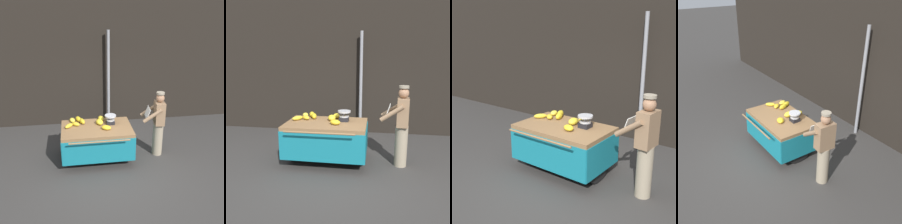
# 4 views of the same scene
# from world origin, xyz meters

# --- Properties ---
(ground_plane) EXTENTS (60.00, 60.00, 0.00)m
(ground_plane) POSITION_xyz_m (0.00, 0.00, 0.00)
(ground_plane) COLOR #383533
(back_wall) EXTENTS (16.00, 0.24, 4.07)m
(back_wall) POSITION_xyz_m (0.00, 3.11, 2.04)
(back_wall) COLOR black
(back_wall) RESTS_ON ground
(street_pole) EXTENTS (0.09, 0.09, 3.00)m
(street_pole) POSITION_xyz_m (0.22, 2.78, 1.50)
(street_pole) COLOR gray
(street_pole) RESTS_ON ground
(banana_cart) EXTENTS (1.74, 1.30, 0.90)m
(banana_cart) POSITION_xyz_m (-0.37, 0.63, 0.67)
(banana_cart) COLOR olive
(banana_cart) RESTS_ON ground
(weighing_scale) EXTENTS (0.28, 0.28, 0.24)m
(weighing_scale) POSITION_xyz_m (-0.00, 0.79, 1.02)
(weighing_scale) COLOR black
(weighing_scale) RESTS_ON banana_cart
(banana_bunch_0) EXTENTS (0.29, 0.26, 0.10)m
(banana_bunch_0) POSITION_xyz_m (-0.15, 0.48, 0.96)
(banana_bunch_0) COLOR gold
(banana_bunch_0) RESTS_ON banana_cart
(banana_bunch_1) EXTENTS (0.20, 0.28, 0.12)m
(banana_bunch_1) POSITION_xyz_m (-0.79, 1.06, 0.97)
(banana_bunch_1) COLOR gold
(banana_bunch_1) RESTS_ON banana_cart
(banana_bunch_2) EXTENTS (0.25, 0.27, 0.10)m
(banana_bunch_2) POSITION_xyz_m (-1.04, 0.72, 0.95)
(banana_bunch_2) COLOR gold
(banana_bunch_2) RESTS_ON banana_cart
(banana_bunch_3) EXTENTS (0.16, 0.25, 0.11)m
(banana_bunch_3) POSITION_xyz_m (-0.21, 1.04, 0.96)
(banana_bunch_3) COLOR yellow
(banana_bunch_3) RESTS_ON banana_cart
(banana_bunch_4) EXTENTS (0.18, 0.24, 0.10)m
(banana_bunch_4) POSITION_xyz_m (-0.95, 1.05, 0.95)
(banana_bunch_4) COLOR yellow
(banana_bunch_4) RESTS_ON banana_cart
(banana_bunch_5) EXTENTS (0.18, 0.28, 0.12)m
(banana_bunch_5) POSITION_xyz_m (-0.71, 0.91, 0.97)
(banana_bunch_5) COLOR gold
(banana_bunch_5) RESTS_ON banana_cart
(banana_bunch_6) EXTENTS (0.21, 0.28, 0.13)m
(banana_bunch_6) POSITION_xyz_m (-0.27, 0.80, 0.97)
(banana_bunch_6) COLOR yellow
(banana_bunch_6) RESTS_ON banana_cart
(banana_bunch_7) EXTENTS (0.25, 0.25, 0.09)m
(banana_bunch_7) POSITION_xyz_m (-0.87, 0.81, 0.95)
(banana_bunch_7) COLOR gold
(banana_bunch_7) RESTS_ON banana_cart
(vendor_person) EXTENTS (0.60, 0.55, 1.71)m
(vendor_person) POSITION_xyz_m (1.21, 0.68, 0.87)
(vendor_person) COLOR gray
(vendor_person) RESTS_ON ground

